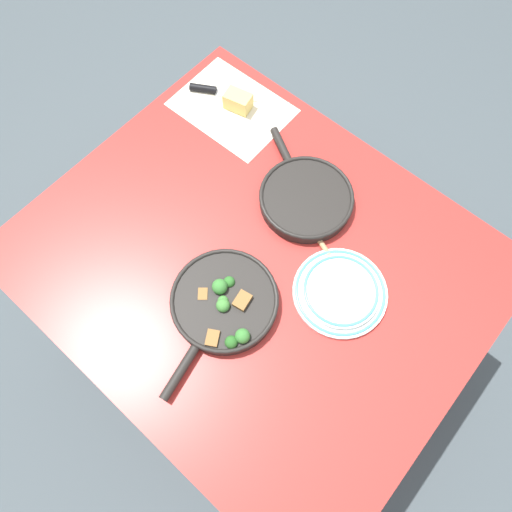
# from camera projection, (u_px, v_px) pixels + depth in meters

# --- Properties ---
(ground_plane) EXTENTS (14.00, 14.00, 0.00)m
(ground_plane) POSITION_uv_depth(u_px,v_px,m) (256.00, 325.00, 1.92)
(ground_plane) COLOR #424C51
(dining_table_red) EXTENTS (1.21, 1.02, 0.73)m
(dining_table_red) POSITION_uv_depth(u_px,v_px,m) (256.00, 269.00, 1.31)
(dining_table_red) COLOR #B72D28
(dining_table_red) RESTS_ON ground_plane
(skillet_broccoli) EXTENTS (0.28, 0.42, 0.07)m
(skillet_broccoli) POSITION_uv_depth(u_px,v_px,m) (224.00, 303.00, 1.17)
(skillet_broccoli) COLOR black
(skillet_broccoli) RESTS_ON dining_table_red
(skillet_eggs) EXTENTS (0.36, 0.27, 0.04)m
(skillet_eggs) POSITION_uv_depth(u_px,v_px,m) (306.00, 198.00, 1.29)
(skillet_eggs) COLOR black
(skillet_eggs) RESTS_ON dining_table_red
(wooden_spoon) EXTENTS (0.35, 0.15, 0.02)m
(wooden_spoon) POSITION_uv_depth(u_px,v_px,m) (322.00, 244.00, 1.25)
(wooden_spoon) COLOR tan
(wooden_spoon) RESTS_ON dining_table_red
(parchment_sheet) EXTENTS (0.36, 0.27, 0.00)m
(parchment_sheet) POSITION_uv_depth(u_px,v_px,m) (232.00, 107.00, 1.44)
(parchment_sheet) COLOR silver
(parchment_sheet) RESTS_ON dining_table_red
(grater_knife) EXTENTS (0.22, 0.14, 0.02)m
(grater_knife) POSITION_uv_depth(u_px,v_px,m) (216.00, 91.00, 1.46)
(grater_knife) COLOR silver
(grater_knife) RESTS_ON dining_table_red
(cheese_block) EXTENTS (0.09, 0.07, 0.05)m
(cheese_block) POSITION_uv_depth(u_px,v_px,m) (238.00, 101.00, 1.42)
(cheese_block) COLOR #EACC66
(cheese_block) RESTS_ON dining_table_red
(dinner_plate_stack) EXTENTS (0.25, 0.25, 0.03)m
(dinner_plate_stack) POSITION_uv_depth(u_px,v_px,m) (340.00, 292.00, 1.19)
(dinner_plate_stack) COLOR white
(dinner_plate_stack) RESTS_ON dining_table_red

